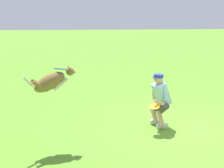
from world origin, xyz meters
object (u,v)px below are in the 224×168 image
at_px(frisbee_flying, 61,69).
at_px(frisbee_held, 155,107).
at_px(person, 160,98).
at_px(dog, 52,81).

xyz_separation_m(frisbee_flying, frisbee_held, (-2.04, -0.37, -0.98)).
height_order(person, frisbee_held, person).
bearing_deg(frisbee_flying, dog, 38.87).
distance_m(dog, frisbee_held, 2.39).
bearing_deg(person, dog, -2.58).
relative_size(person, dog, 1.25).
distance_m(frisbee_flying, frisbee_held, 2.29).
height_order(person, dog, dog).
bearing_deg(frisbee_flying, person, -162.56).
relative_size(dog, frisbee_flying, 3.94).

